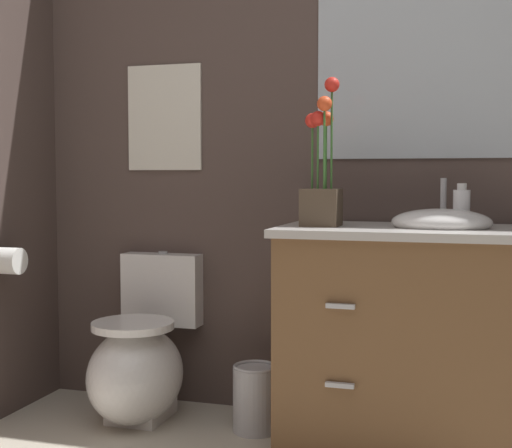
{
  "coord_description": "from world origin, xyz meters",
  "views": [
    {
      "loc": [
        0.57,
        -1.23,
        1.03
      ],
      "look_at": [
        -0.22,
        1.38,
        0.84
      ],
      "focal_mm": 49.9,
      "sensor_mm": 36.0,
      "label": 1
    }
  ],
  "objects_px": {
    "vanity_cabinet": "(407,336)",
    "wall_poster": "(164,118)",
    "soap_bottle": "(461,207)",
    "flower_vase": "(322,183)",
    "trash_bin": "(255,398)",
    "toilet": "(140,362)",
    "wall_mirror": "(416,71)",
    "toilet_paper_roll": "(9,261)"
  },
  "relations": [
    {
      "from": "toilet",
      "to": "toilet_paper_roll",
      "type": "xyz_separation_m",
      "value": [
        -0.5,
        -0.2,
        0.44
      ]
    },
    {
      "from": "vanity_cabinet",
      "to": "flower_vase",
      "type": "xyz_separation_m",
      "value": [
        -0.32,
        -0.04,
        0.57
      ]
    },
    {
      "from": "vanity_cabinet",
      "to": "toilet_paper_roll",
      "type": "distance_m",
      "value": 1.63
    },
    {
      "from": "trash_bin",
      "to": "toilet",
      "type": "bearing_deg",
      "value": 179.79
    },
    {
      "from": "toilet",
      "to": "vanity_cabinet",
      "type": "xyz_separation_m",
      "value": [
        1.1,
        -0.03,
        0.19
      ]
    },
    {
      "from": "toilet",
      "to": "flower_vase",
      "type": "height_order",
      "value": "flower_vase"
    },
    {
      "from": "soap_bottle",
      "to": "vanity_cabinet",
      "type": "bearing_deg",
      "value": -160.91
    },
    {
      "from": "wall_poster",
      "to": "wall_mirror",
      "type": "bearing_deg",
      "value": 0.0
    },
    {
      "from": "flower_vase",
      "to": "vanity_cabinet",
      "type": "bearing_deg",
      "value": 7.27
    },
    {
      "from": "soap_bottle",
      "to": "toilet_paper_roll",
      "type": "xyz_separation_m",
      "value": [
        -1.79,
        -0.23,
        -0.23
      ]
    },
    {
      "from": "soap_bottle",
      "to": "toilet_paper_roll",
      "type": "bearing_deg",
      "value": -172.53
    },
    {
      "from": "toilet_paper_roll",
      "to": "soap_bottle",
      "type": "bearing_deg",
      "value": 7.47
    },
    {
      "from": "soap_bottle",
      "to": "wall_poster",
      "type": "xyz_separation_m",
      "value": [
        -1.29,
        0.23,
        0.38
      ]
    },
    {
      "from": "soap_bottle",
      "to": "wall_poster",
      "type": "height_order",
      "value": "wall_poster"
    },
    {
      "from": "toilet",
      "to": "soap_bottle",
      "type": "height_order",
      "value": "soap_bottle"
    },
    {
      "from": "vanity_cabinet",
      "to": "soap_bottle",
      "type": "bearing_deg",
      "value": 19.09
    },
    {
      "from": "vanity_cabinet",
      "to": "wall_poster",
      "type": "distance_m",
      "value": 1.43
    },
    {
      "from": "toilet",
      "to": "wall_poster",
      "type": "xyz_separation_m",
      "value": [
        -0.0,
        0.27,
        1.05
      ]
    },
    {
      "from": "toilet",
      "to": "wall_mirror",
      "type": "xyz_separation_m",
      "value": [
        1.1,
        0.27,
        1.21
      ]
    },
    {
      "from": "toilet",
      "to": "trash_bin",
      "type": "distance_m",
      "value": 0.52
    },
    {
      "from": "flower_vase",
      "to": "wall_poster",
      "type": "xyz_separation_m",
      "value": [
        -0.79,
        0.33,
        0.29
      ]
    },
    {
      "from": "wall_mirror",
      "to": "soap_bottle",
      "type": "bearing_deg",
      "value": -50.57
    },
    {
      "from": "flower_vase",
      "to": "wall_mirror",
      "type": "height_order",
      "value": "wall_mirror"
    },
    {
      "from": "toilet_paper_roll",
      "to": "wall_poster",
      "type": "bearing_deg",
      "value": 43.11
    },
    {
      "from": "toilet",
      "to": "vanity_cabinet",
      "type": "height_order",
      "value": "vanity_cabinet"
    },
    {
      "from": "flower_vase",
      "to": "wall_mirror",
      "type": "xyz_separation_m",
      "value": [
        0.32,
        0.33,
        0.45
      ]
    },
    {
      "from": "wall_poster",
      "to": "wall_mirror",
      "type": "relative_size",
      "value": 0.59
    },
    {
      "from": "flower_vase",
      "to": "trash_bin",
      "type": "xyz_separation_m",
      "value": [
        -0.28,
        0.07,
        -0.87
      ]
    },
    {
      "from": "flower_vase",
      "to": "soap_bottle",
      "type": "distance_m",
      "value": 0.52
    },
    {
      "from": "wall_poster",
      "to": "trash_bin",
      "type": "bearing_deg",
      "value": -27.97
    },
    {
      "from": "toilet",
      "to": "wall_poster",
      "type": "bearing_deg",
      "value": 90.0
    },
    {
      "from": "vanity_cabinet",
      "to": "wall_poster",
      "type": "height_order",
      "value": "wall_poster"
    },
    {
      "from": "toilet_paper_roll",
      "to": "vanity_cabinet",
      "type": "bearing_deg",
      "value": 6.06
    },
    {
      "from": "trash_bin",
      "to": "toilet_paper_roll",
      "type": "bearing_deg",
      "value": -169.02
    },
    {
      "from": "vanity_cabinet",
      "to": "soap_bottle",
      "type": "relative_size",
      "value": 6.33
    },
    {
      "from": "toilet",
      "to": "vanity_cabinet",
      "type": "relative_size",
      "value": 0.68
    },
    {
      "from": "soap_bottle",
      "to": "wall_poster",
      "type": "bearing_deg",
      "value": 169.91
    },
    {
      "from": "vanity_cabinet",
      "to": "flower_vase",
      "type": "distance_m",
      "value": 0.65
    },
    {
      "from": "wall_poster",
      "to": "wall_mirror",
      "type": "height_order",
      "value": "wall_mirror"
    },
    {
      "from": "wall_poster",
      "to": "toilet_paper_roll",
      "type": "bearing_deg",
      "value": -136.89
    },
    {
      "from": "toilet_paper_roll",
      "to": "wall_mirror",
      "type": "bearing_deg",
      "value": 16.19
    },
    {
      "from": "vanity_cabinet",
      "to": "toilet_paper_roll",
      "type": "bearing_deg",
      "value": -173.94
    }
  ]
}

